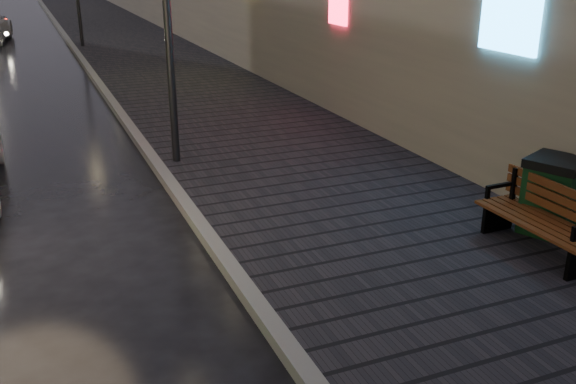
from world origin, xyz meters
name	(u,v)px	position (x,y,z in m)	size (l,w,h in m)	color
ground	(133,383)	(0.00, 0.00, 0.00)	(120.00, 120.00, 0.00)	black
sidewalk	(139,48)	(3.90, 21.00, 0.07)	(4.60, 58.00, 0.15)	black
curb	(76,52)	(1.50, 21.00, 0.07)	(0.20, 58.00, 0.15)	slate
bench	(544,219)	(5.27, 0.50, 0.60)	(0.64, 1.77, 0.90)	black
trash_bin	(553,195)	(5.80, 0.92, 0.69)	(0.91, 0.91, 1.06)	black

